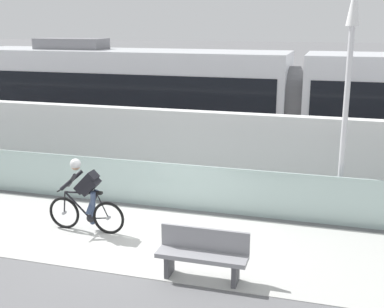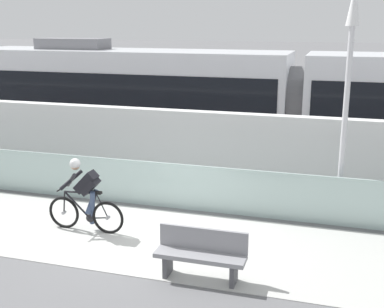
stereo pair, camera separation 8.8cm
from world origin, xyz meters
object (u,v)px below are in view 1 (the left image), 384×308
at_px(tram, 296,103).
at_px(lamp_post_antenna, 348,75).
at_px(cyclist_on_bike, 85,197).
at_px(bench, 203,253).

bearing_deg(tram, lamp_post_antenna, -73.04).
relative_size(cyclist_on_bike, bench, 1.11).
height_order(cyclist_on_bike, bench, cyclist_on_bike).
xyz_separation_m(tram, bench, (-0.82, -8.14, -1.41)).
height_order(tram, cyclist_on_bike, tram).
distance_m(tram, lamp_post_antenna, 5.11).
height_order(cyclist_on_bike, lamp_post_antenna, lamp_post_antenna).
bearing_deg(tram, bench, -95.79).
bearing_deg(cyclist_on_bike, tram, 61.26).
bearing_deg(cyclist_on_bike, lamp_post_antenna, 22.51).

